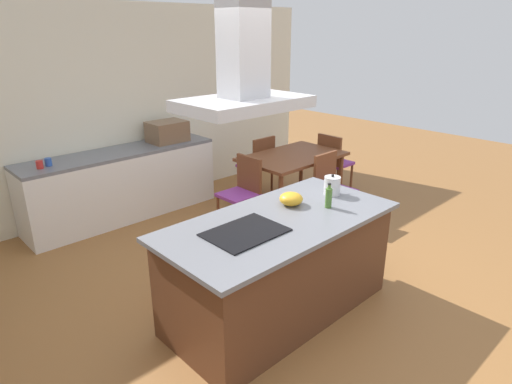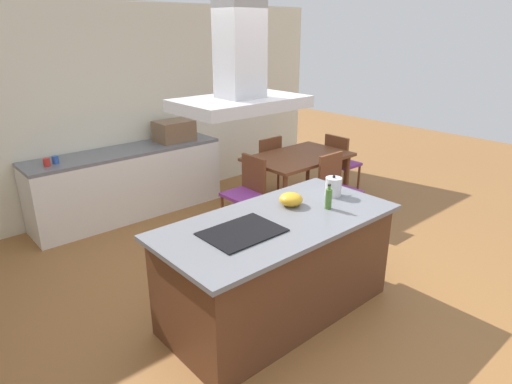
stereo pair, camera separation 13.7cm
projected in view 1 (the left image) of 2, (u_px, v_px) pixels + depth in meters
ground at (183, 252)px, 4.96m from camera, size 16.00×16.00×0.00m
wall_back at (99, 112)px, 5.67m from camera, size 7.20×0.10×2.70m
kitchen_island at (279, 266)px, 3.78m from camera, size 2.07×1.01×0.90m
cooktop at (245, 232)px, 3.37m from camera, size 0.60×0.44×0.01m
tea_kettle at (332, 186)px, 4.12m from camera, size 0.20×0.15×0.20m
olive_oil_bottle at (329, 197)px, 3.82m from camera, size 0.06×0.06×0.22m
mixing_bowl at (291, 199)px, 3.88m from camera, size 0.21×0.21×0.12m
back_counter at (123, 184)px, 5.76m from camera, size 2.53×0.62×0.90m
countertop_microwave at (167, 132)px, 6.02m from camera, size 0.50×0.38×0.28m
coffee_mug_red at (40, 165)px, 4.90m from camera, size 0.08×0.08×0.09m
coffee_mug_blue at (48, 162)px, 4.99m from camera, size 0.08×0.08×0.09m
dining_table at (293, 161)px, 6.00m from camera, size 1.40×0.90×0.75m
chair_at_right_end at (333, 159)px, 6.65m from camera, size 0.42×0.42×0.89m
chair_at_left_end at (243, 188)px, 5.47m from camera, size 0.42×0.42×0.89m
chair_facing_island at (331, 184)px, 5.61m from camera, size 0.42×0.42×0.89m
chair_facing_back_wall at (259, 162)px, 6.51m from camera, size 0.42×0.42×0.89m
range_hood at (244, 72)px, 2.95m from camera, size 0.90×0.55×0.78m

